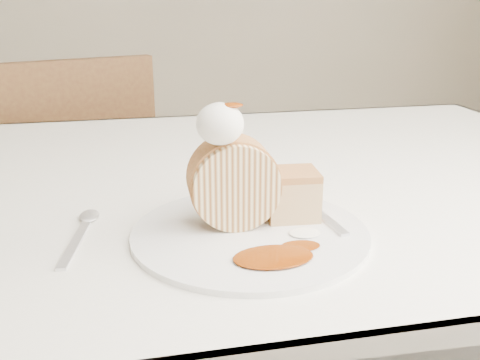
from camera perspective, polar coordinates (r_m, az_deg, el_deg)
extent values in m
cube|color=white|center=(0.86, -1.57, -0.59)|extent=(1.40, 0.90, 0.04)
cube|color=white|center=(1.32, -5.00, 0.88)|extent=(1.40, 0.01, 0.28)
cylinder|color=brown|center=(1.55, 19.34, -7.56)|extent=(0.06, 0.06, 0.71)
cube|color=brown|center=(1.67, -17.76, -2.82)|extent=(0.52, 0.52, 0.04)
cube|color=brown|center=(1.43, -16.87, 3.54)|extent=(0.40, 0.17, 0.43)
cylinder|color=brown|center=(1.96, -13.36, -6.21)|extent=(0.04, 0.04, 0.40)
cylinder|color=brown|center=(1.90, -23.61, -8.22)|extent=(0.04, 0.04, 0.40)
cylinder|color=brown|center=(1.66, -9.44, -10.80)|extent=(0.04, 0.04, 0.40)
cylinder|color=brown|center=(1.59, -21.67, -13.48)|extent=(0.04, 0.04, 0.40)
cylinder|color=white|center=(0.64, 1.07, -5.67)|extent=(0.30, 0.30, 0.01)
cylinder|color=beige|center=(0.63, -0.65, -0.31)|extent=(0.11, 0.06, 0.10)
cube|color=#BC8147|center=(0.67, 5.54, -1.82)|extent=(0.07, 0.06, 0.05)
ellipsoid|color=white|center=(0.60, -2.15, 6.00)|extent=(0.05, 0.05, 0.05)
ellipsoid|color=#732A04|center=(0.59, -0.96, 8.55)|extent=(0.03, 0.02, 0.01)
cube|color=silver|center=(0.68, 8.80, -3.80)|extent=(0.04, 0.17, 0.00)
cube|color=silver|center=(0.64, -17.21, -6.56)|extent=(0.04, 0.15, 0.00)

